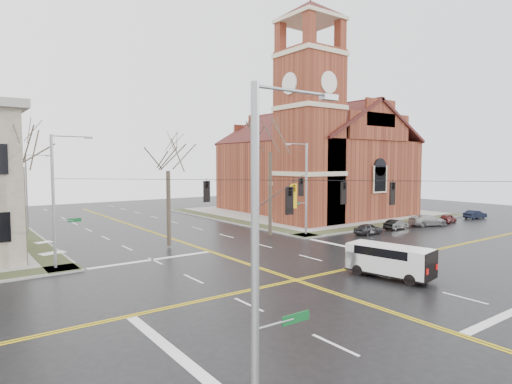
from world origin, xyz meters
TOP-DOWN VIEW (x-y plane):
  - ground at (0.00, 0.00)m, footprint 120.00×120.00m
  - sidewalks at (0.00, 0.00)m, footprint 80.00×80.00m
  - road_markings at (0.00, 0.00)m, footprint 100.00×100.00m
  - church at (24.76, 24.78)m, footprint 24.28×27.48m
  - signal_pole_ne at (11.32, 11.50)m, footprint 2.75×0.22m
  - signal_pole_nw at (-11.32, 11.50)m, footprint 2.75×0.22m
  - signal_pole_sw at (-11.32, -11.50)m, footprint 2.75×0.22m
  - span_wires at (0.00, 0.00)m, footprint 23.02×23.02m
  - traffic_signals at (-0.00, -0.67)m, footprint 8.21×8.26m
  - streetlight_north_a at (-10.65, 28.00)m, footprint 2.30×0.20m
  - streetlight_north_b at (-10.65, 48.00)m, footprint 2.30×0.20m
  - cargo_van at (5.14, -2.82)m, footprint 3.07×5.59m
  - parked_car_a at (17.05, 8.27)m, footprint 3.38×1.40m
  - parked_car_b at (22.13, 8.62)m, footprint 3.32×1.32m
  - parked_car_c at (27.23, 8.08)m, footprint 4.86×3.16m
  - parked_car_d at (31.41, 8.04)m, footprint 3.38×1.84m
  - parked_car_e at (38.02, 8.07)m, footprint 3.48×1.68m
  - tree_nw_far at (-13.04, 13.61)m, footprint 4.00×4.00m
  - tree_nw_near at (-2.00, 14.10)m, footprint 4.00×4.00m
  - tree_ne at (8.30, 13.21)m, footprint 4.00×4.00m

SIDE VIEW (x-z plane):
  - ground at x=0.00m, z-range 0.00..0.00m
  - road_markings at x=0.00m, z-range 0.00..0.01m
  - sidewalks at x=0.00m, z-range -0.01..0.16m
  - parked_car_b at x=22.13m, z-range 0.00..1.07m
  - parked_car_d at x=31.41m, z-range 0.00..1.09m
  - parked_car_e at x=38.02m, z-range 0.00..1.10m
  - parked_car_a at x=17.05m, z-range 0.00..1.14m
  - parked_car_c at x=27.23m, z-range 0.00..1.31m
  - cargo_van at x=5.14m, z-range 0.18..2.20m
  - streetlight_north_a at x=-10.65m, z-range 0.47..8.47m
  - streetlight_north_b at x=-10.65m, z-range 0.47..8.47m
  - signal_pole_ne at x=11.32m, z-range 0.45..9.45m
  - signal_pole_nw at x=-11.32m, z-range 0.45..9.45m
  - signal_pole_sw at x=-11.32m, z-range 0.45..9.45m
  - traffic_signals at x=0.00m, z-range 4.80..6.10m
  - span_wires at x=0.00m, z-range 6.18..6.22m
  - tree_nw_near at x=-2.00m, z-range 2.18..11.80m
  - tree_nw_far at x=-13.04m, z-range 2.31..12.54m
  - church at x=24.76m, z-range -5.32..22.18m
  - tree_ne at x=8.30m, z-range 2.73..14.96m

